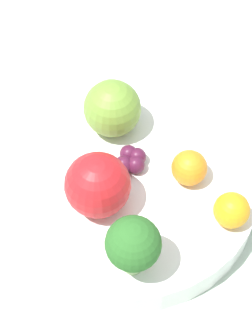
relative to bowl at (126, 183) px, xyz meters
The scene contains 9 objects.
ground_plane 0.04m from the bowl, ahead, with size 6.00×6.00×0.00m, color gray.
table_surface 0.03m from the bowl, ahead, with size 1.20×1.20×0.02m.
bowl is the anchor object (origin of this frame).
broccoli 0.12m from the bowl, 21.63° to the right, with size 0.05×0.05×0.07m.
apple_red 0.08m from the bowl, 167.92° to the left, with size 0.06×0.06×0.06m.
apple_green 0.06m from the bowl, 62.16° to the right, with size 0.06×0.06×0.06m.
orange_front 0.12m from the bowl, 36.38° to the left, with size 0.03×0.03×0.03m.
orange_back 0.07m from the bowl, 60.08° to the left, with size 0.04×0.04×0.04m.
grape_cluster 0.03m from the bowl, 127.93° to the left, with size 0.03×0.03×0.02m.
Camera 1 is at (0.29, -0.14, 0.51)m, focal length 60.00 mm.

